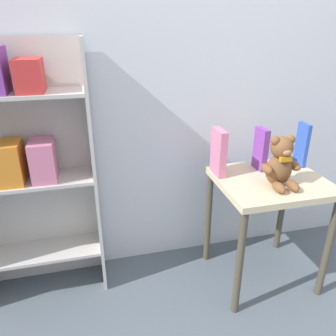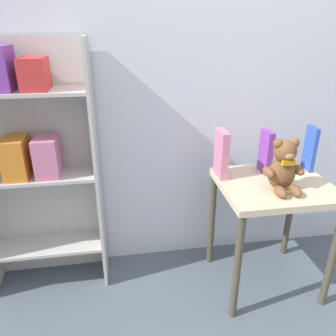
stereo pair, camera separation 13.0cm
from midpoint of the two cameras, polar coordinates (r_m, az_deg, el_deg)
The scene contains 7 objects.
wall_back at distance 1.98m, azimuth 9.87°, elevation 17.26°, with size 4.80×0.06×2.50m.
bookshelf_side at distance 1.89m, azimuth -20.49°, elevation 1.74°, with size 0.67×0.25×1.41m.
display_table at distance 1.93m, azimuth 19.55°, elevation -5.35°, with size 0.59×0.52×0.68m.
teddy_bear at distance 1.77m, azimuth 21.49°, elevation 0.09°, with size 0.21×0.19×0.27m.
book_standing_pink at distance 1.84m, azimuth 11.31°, elevation 2.38°, with size 0.04×0.14×0.26m, color #D17093.
book_standing_purple at distance 1.96m, azimuth 18.53°, elevation 2.66°, with size 0.04×0.11×0.25m, color purple.
book_standing_blue at distance 2.08m, azimuth 25.19°, elevation 3.07°, with size 0.02×0.11×0.26m, color #2D51B7.
Camera 2 is at (-0.57, -0.56, 1.46)m, focal length 35.00 mm.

